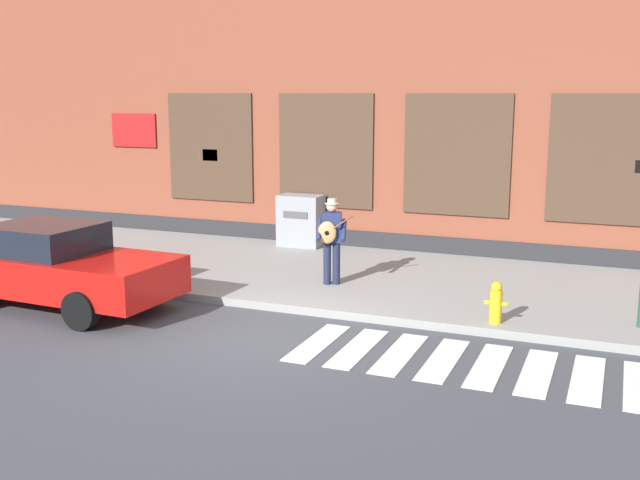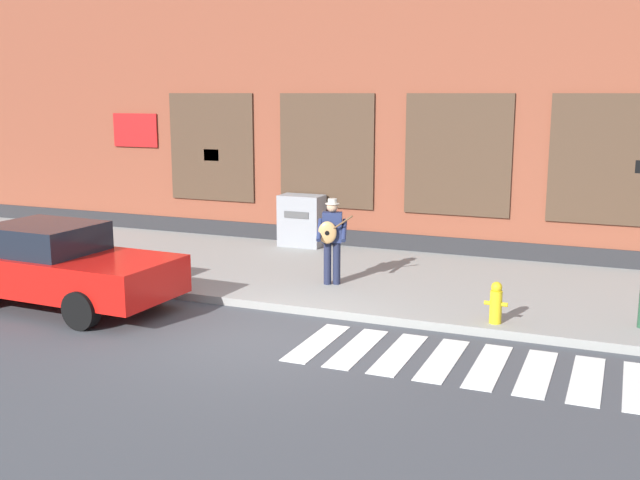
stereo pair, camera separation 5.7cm
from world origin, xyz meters
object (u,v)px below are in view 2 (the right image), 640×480
busker (332,236)px  utility_box (302,221)px  red_car (55,265)px  fire_hydrant (496,303)px

busker → utility_box: (-2.09, 3.26, -0.34)m
red_car → utility_box: size_ratio=3.70×
utility_box → fire_hydrant: 7.18m
red_car → utility_box: (2.22, 6.15, 0.01)m
busker → fire_hydrant: bearing=-21.1°
red_car → fire_hydrant: red_car is taller
red_car → utility_box: 6.54m
busker → utility_box: 3.89m
utility_box → fire_hydrant: bearing=-39.7°
red_car → fire_hydrant: size_ratio=6.67×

